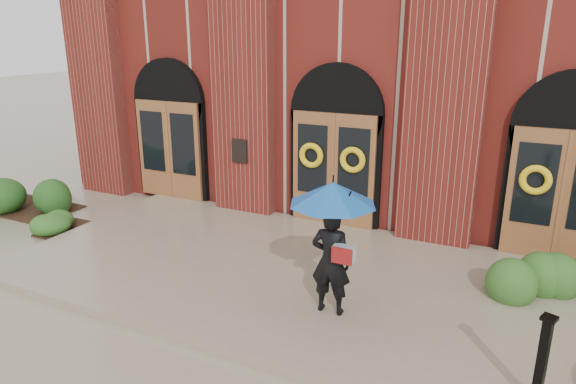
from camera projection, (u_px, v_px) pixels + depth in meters
The scene contains 7 objects.
ground at pixel (278, 278), 9.39m from camera, with size 90.00×90.00×0.00m, color gray.
landing at pixel (281, 271), 9.50m from camera, with size 10.00×5.30×0.15m, color gray.
church_building at pixel (406, 59), 15.89m from camera, with size 16.20×12.53×7.00m.
man_with_umbrella at pixel (332, 223), 7.55m from camera, with size 1.39×1.39×2.09m.
metal_post at pixel (542, 360), 5.80m from camera, with size 0.20×0.20×1.16m.
hedge_wall_left at pixel (12, 190), 13.16m from camera, with size 3.22×1.29×0.83m, color #1E4617.
hedge_front_left at pixel (74, 223), 11.45m from camera, with size 1.24×1.06×0.44m, color #29531C.
Camera 1 is at (3.88, -7.56, 4.30)m, focal length 32.00 mm.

